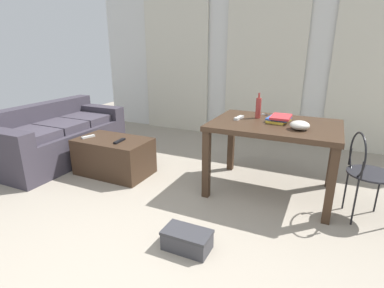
# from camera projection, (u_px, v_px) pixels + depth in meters

# --- Properties ---
(ground_plane) EXTENTS (9.08, 9.08, 0.00)m
(ground_plane) POSITION_uv_depth(u_px,v_px,m) (210.00, 194.00, 3.14)
(ground_plane) COLOR gray
(wall_back) EXTENTS (6.13, 0.10, 2.67)m
(wall_back) POSITION_uv_depth(u_px,v_px,m) (266.00, 57.00, 4.70)
(wall_back) COLOR silver
(wall_back) RESTS_ON ground
(curtains) EXTENTS (4.36, 0.03, 2.25)m
(curtains) POSITION_uv_depth(u_px,v_px,m) (264.00, 71.00, 4.69)
(curtains) COLOR beige
(curtains) RESTS_ON ground
(couch) EXTENTS (0.86, 1.75, 0.75)m
(couch) POSITION_uv_depth(u_px,v_px,m) (58.00, 138.00, 4.04)
(couch) COLOR #38333D
(couch) RESTS_ON ground
(coffee_table) EXTENTS (0.88, 0.52, 0.44)m
(coffee_table) POSITION_uv_depth(u_px,v_px,m) (114.00, 156.00, 3.61)
(coffee_table) COLOR #382619
(coffee_table) RESTS_ON ground
(craft_table) EXTENTS (1.25, 0.90, 0.76)m
(craft_table) POSITION_uv_depth(u_px,v_px,m) (274.00, 132.00, 3.02)
(craft_table) COLOR #382619
(craft_table) RESTS_ON ground
(wire_chair) EXTENTS (0.40, 0.42, 0.80)m
(wire_chair) POSITION_uv_depth(u_px,v_px,m) (364.00, 167.00, 2.58)
(wire_chair) COLOR black
(wire_chair) RESTS_ON ground
(bottle_near) EXTENTS (0.06, 0.06, 0.27)m
(bottle_near) POSITION_uv_depth(u_px,v_px,m) (258.00, 108.00, 3.16)
(bottle_near) COLOR #99332D
(bottle_near) RESTS_ON craft_table
(bowl) EXTENTS (0.18, 0.18, 0.08)m
(bowl) POSITION_uv_depth(u_px,v_px,m) (300.00, 125.00, 2.74)
(bowl) COLOR beige
(bowl) RESTS_ON craft_table
(book_stack) EXTENTS (0.23, 0.29, 0.06)m
(book_stack) POSITION_uv_depth(u_px,v_px,m) (279.00, 118.00, 3.03)
(book_stack) COLOR gold
(book_stack) RESTS_ON craft_table
(tv_remote_on_table) EXTENTS (0.06, 0.17, 0.02)m
(tv_remote_on_table) POSITION_uv_depth(u_px,v_px,m) (239.00, 118.00, 3.15)
(tv_remote_on_table) COLOR #B7B7B2
(tv_remote_on_table) RESTS_ON craft_table
(scissors) EXTENTS (0.10, 0.08, 0.00)m
(scissors) POSITION_uv_depth(u_px,v_px,m) (265.00, 115.00, 3.34)
(scissors) COLOR #9EA0A5
(scissors) RESTS_ON craft_table
(tv_remote_primary) EXTENTS (0.05, 0.19, 0.02)m
(tv_remote_primary) POSITION_uv_depth(u_px,v_px,m) (119.00, 141.00, 3.44)
(tv_remote_primary) COLOR black
(tv_remote_primary) RESTS_ON coffee_table
(tv_remote_secondary) EXTENTS (0.10, 0.16, 0.02)m
(tv_remote_secondary) POSITION_uv_depth(u_px,v_px,m) (88.00, 137.00, 3.60)
(tv_remote_secondary) COLOR #B7B7B2
(tv_remote_secondary) RESTS_ON coffee_table
(shoebox) EXTENTS (0.37, 0.21, 0.16)m
(shoebox) POSITION_uv_depth(u_px,v_px,m) (187.00, 240.00, 2.28)
(shoebox) COLOR #38383D
(shoebox) RESTS_ON ground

